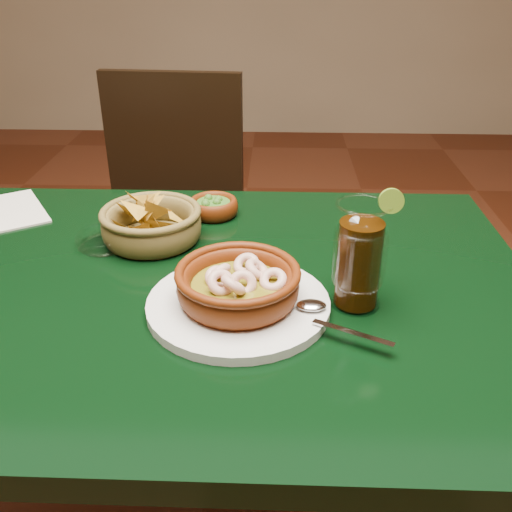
{
  "coord_description": "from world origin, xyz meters",
  "views": [
    {
      "loc": [
        0.17,
        -0.8,
        1.23
      ],
      "look_at": [
        0.14,
        -0.02,
        0.81
      ],
      "focal_mm": 40.0,
      "sensor_mm": 36.0,
      "label": 1
    }
  ],
  "objects_px": {
    "dining_chair": "(169,226)",
    "cola_drink": "(359,257)",
    "chip_basket": "(151,224)",
    "dining_table": "(176,330)",
    "shrimp_plate": "(239,290)"
  },
  "relations": [
    {
      "from": "dining_chair",
      "to": "cola_drink",
      "type": "bearing_deg",
      "value": -60.24
    },
    {
      "from": "dining_chair",
      "to": "shrimp_plate",
      "type": "relative_size",
      "value": 2.62
    },
    {
      "from": "dining_chair",
      "to": "shrimp_plate",
      "type": "distance_m",
      "value": 0.87
    },
    {
      "from": "dining_table",
      "to": "cola_drink",
      "type": "xyz_separation_m",
      "value": [
        0.29,
        -0.06,
        0.18
      ]
    },
    {
      "from": "dining_table",
      "to": "cola_drink",
      "type": "relative_size",
      "value": 6.33
    },
    {
      "from": "dining_chair",
      "to": "cola_drink",
      "type": "relative_size",
      "value": 4.92
    },
    {
      "from": "dining_table",
      "to": "shrimp_plate",
      "type": "relative_size",
      "value": 3.37
    },
    {
      "from": "dining_table",
      "to": "cola_drink",
      "type": "height_order",
      "value": "cola_drink"
    },
    {
      "from": "dining_chair",
      "to": "chip_basket",
      "type": "xyz_separation_m",
      "value": [
        0.08,
        -0.56,
        0.27
      ]
    },
    {
      "from": "dining_chair",
      "to": "cola_drink",
      "type": "distance_m",
      "value": 0.94
    },
    {
      "from": "dining_table",
      "to": "cola_drink",
      "type": "bearing_deg",
      "value": -11.05
    },
    {
      "from": "chip_basket",
      "to": "cola_drink",
      "type": "distance_m",
      "value": 0.41
    },
    {
      "from": "shrimp_plate",
      "to": "chip_basket",
      "type": "distance_m",
      "value": 0.29
    },
    {
      "from": "dining_chair",
      "to": "cola_drink",
      "type": "xyz_separation_m",
      "value": [
        0.44,
        -0.77,
        0.32
      ]
    },
    {
      "from": "dining_table",
      "to": "chip_basket",
      "type": "height_order",
      "value": "chip_basket"
    }
  ]
}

